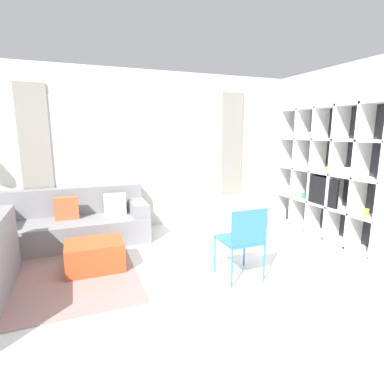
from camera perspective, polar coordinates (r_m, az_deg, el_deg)
ground_plane at (r=3.04m, az=4.93°, el=-22.40°), size 16.00×16.00×0.00m
wall_back at (r=5.33m, az=-9.01°, el=7.76°), size 6.75×0.11×2.70m
wall_right at (r=5.43m, az=25.64°, el=6.77°), size 0.07×4.12×2.70m
area_rug at (r=4.13m, az=-25.84°, el=-13.80°), size 2.02×2.13×0.01m
shelving_unit at (r=5.29m, az=24.41°, el=3.30°), size 0.35×2.08×2.09m
couch_main at (r=4.95m, az=-21.26°, el=-5.67°), size 2.15×0.84×0.82m
ottoman at (r=3.98m, az=-18.02°, el=-11.43°), size 0.68×0.51×0.36m
folding_chair at (r=3.48m, az=9.73°, el=-8.41°), size 0.44×0.46×0.86m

